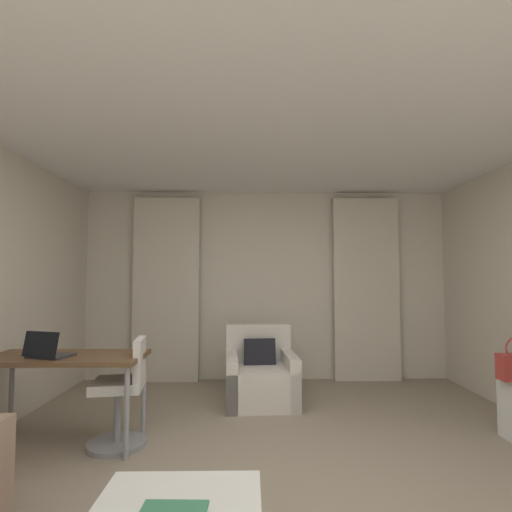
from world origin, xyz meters
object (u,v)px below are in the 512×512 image
Objects in this scene: desk at (66,364)px; laptop at (48,352)px; armchair at (260,377)px; desk_chair at (123,398)px.

desk is 0.19m from laptop.
armchair is at bearing 35.07° from desk.
desk_chair is at bearing 12.02° from laptop.
armchair is 2.27× the size of laptop.
armchair is 0.97× the size of desk_chair.
armchair is 2.22m from laptop.
laptop reaches higher than desk_chair.
desk is (-1.65, -1.16, 0.40)m from armchair.
laptop reaches higher than armchair.
desk_chair is 0.71m from laptop.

